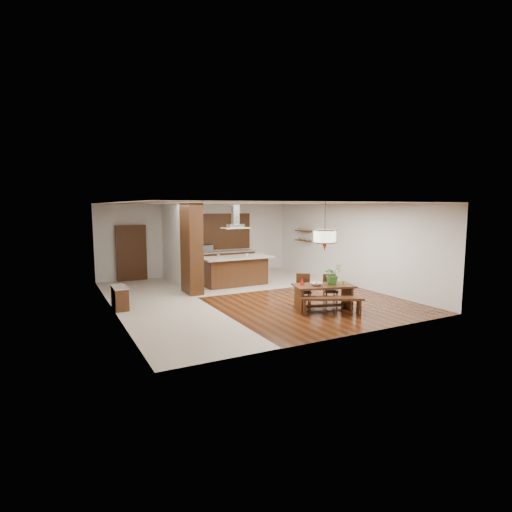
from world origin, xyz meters
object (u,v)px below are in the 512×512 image
dining_table (324,291)px  kitchen_island (236,271)px  dining_chair_left (304,290)px  range_hood (235,216)px  hallway_console (120,298)px  dining_chair_right (330,289)px  dining_bench (332,306)px  pendant_lantern (325,227)px  microwave (206,248)px  foliage_plant (332,274)px  fruit_bowl (316,284)px  island_cup (247,255)px

dining_table → kitchen_island: kitchen_island is taller
dining_chair_left → range_hood: bearing=124.8°
hallway_console → dining_chair_right: (5.47, -2.22, 0.11)m
hallway_console → dining_chair_right: bearing=-22.1°
dining_bench → pendant_lantern: pendant_lantern is taller
dining_bench → microwave: 7.27m
foliage_plant → range_hood: bearing=103.7°
dining_chair_left → fruit_bowl: (0.01, -0.57, 0.27)m
dining_chair_left → range_hood: 4.06m
dining_table → microwave: microwave is taller
range_hood → dining_table: bearing=-79.4°
fruit_bowl → island_cup: (-0.16, 3.93, 0.38)m
foliage_plant → island_cup: size_ratio=4.98×
dining_chair_right → pendant_lantern: pendant_lantern is taller
pendant_lantern → foliage_plant: size_ratio=2.35×
dining_chair_right → microwave: (-1.46, 6.25, 0.67)m
dining_chair_left → dining_chair_right: dining_chair_left is taller
kitchen_island → island_cup: size_ratio=22.72×
kitchen_island → hallway_console: bearing=-161.2°
dining_chair_right → kitchen_island: kitchen_island is taller
dining_bench → foliage_plant: size_ratio=2.92×
fruit_bowl → island_cup: bearing=92.3°
foliage_plant → range_hood: range_hood is taller
dining_chair_left → fruit_bowl: bearing=-62.0°
hallway_console → island_cup: island_cup is taller
hallway_console → microwave: microwave is taller
dining_chair_left → fruit_bowl: 0.63m
pendant_lantern → hallway_console: bearing=152.4°
kitchen_island → island_cup: bearing=-19.8°
dining_table → range_hood: 4.59m
fruit_bowl → range_hood: 4.46m
fruit_bowl → dining_bench: bearing=-82.1°
hallway_console → fruit_bowl: fruit_bowl is taller
foliage_plant → dining_chair_left: bearing=127.9°
hallway_console → foliage_plant: (5.19, -2.64, 0.63)m
dining_table → microwave: (-0.93, 6.61, 0.60)m
dining_table → pendant_lantern: (0.00, 0.00, 1.75)m
hallway_console → pendant_lantern: (4.95, -2.58, 1.93)m
hallway_console → dining_table: 5.59m
dining_table → hallway_console: bearing=152.4°
dining_bench → range_hood: range_hood is taller
hallway_console → dining_chair_left: 5.11m
dining_chair_left → microwave: size_ratio=1.69×
pendant_lantern → range_hood: same height
foliage_plant → microwave: size_ratio=1.06×
foliage_plant → fruit_bowl: size_ratio=1.77×
dining_bench → microwave: size_ratio=3.08×
foliage_plant → microwave: (-1.18, 6.67, 0.15)m
hallway_console → microwave: (4.01, 4.03, 0.78)m
dining_table → dining_chair_left: size_ratio=1.99×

